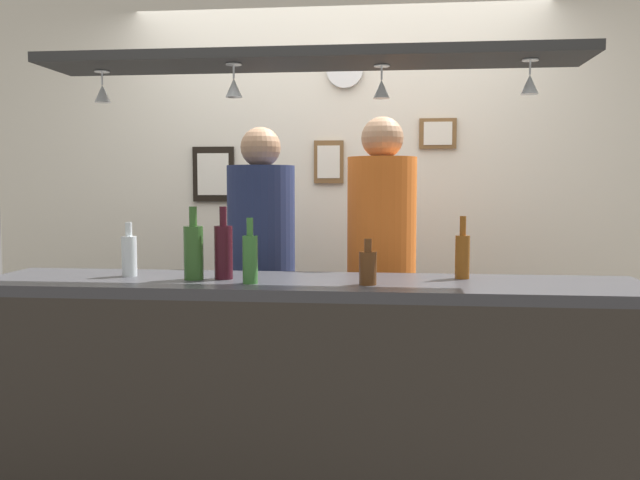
% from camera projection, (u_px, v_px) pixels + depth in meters
% --- Properties ---
extents(back_wall, '(4.40, 0.06, 2.60)m').
position_uv_depth(back_wall, '(338.00, 206.00, 4.15)').
color(back_wall, silver).
rests_on(back_wall, ground_plane).
extents(bar_counter, '(2.70, 0.55, 1.04)m').
position_uv_depth(bar_counter, '(303.00, 373.00, 2.61)').
color(bar_counter, '#38383D').
rests_on(bar_counter, ground_plane).
extents(overhead_glass_rack, '(2.20, 0.36, 0.04)m').
position_uv_depth(overhead_glass_rack, '(309.00, 59.00, 2.72)').
color(overhead_glass_rack, black).
extents(hanging_wineglass_far_left, '(0.07, 0.07, 0.13)m').
position_uv_depth(hanging_wineglass_far_left, '(102.00, 93.00, 2.87)').
color(hanging_wineglass_far_left, silver).
rests_on(hanging_wineglass_far_left, overhead_glass_rack).
extents(hanging_wineglass_left, '(0.07, 0.07, 0.13)m').
position_uv_depth(hanging_wineglass_left, '(234.00, 87.00, 2.70)').
color(hanging_wineglass_left, silver).
rests_on(hanging_wineglass_left, overhead_glass_rack).
extents(hanging_wineglass_center_left, '(0.07, 0.07, 0.13)m').
position_uv_depth(hanging_wineglass_center_left, '(382.00, 88.00, 2.74)').
color(hanging_wineglass_center_left, silver).
rests_on(hanging_wineglass_center_left, overhead_glass_rack).
extents(hanging_wineglass_center, '(0.07, 0.07, 0.13)m').
position_uv_depth(hanging_wineglass_center, '(530.00, 83.00, 2.61)').
color(hanging_wineglass_center, silver).
rests_on(hanging_wineglass_center, overhead_glass_rack).
extents(person_left_navy_shirt, '(0.34, 0.34, 1.72)m').
position_uv_depth(person_left_navy_shirt, '(261.00, 262.00, 3.40)').
color(person_left_navy_shirt, '#2D334C').
rests_on(person_left_navy_shirt, ground_plane).
extents(person_middle_orange_shirt, '(0.34, 0.34, 1.76)m').
position_uv_depth(person_middle_orange_shirt, '(381.00, 258.00, 3.33)').
color(person_middle_orange_shirt, '#2D334C').
rests_on(person_middle_orange_shirt, ground_plane).
extents(bottle_beer_amber_tall, '(0.06, 0.06, 0.26)m').
position_uv_depth(bottle_beer_amber_tall, '(462.00, 255.00, 2.78)').
color(bottle_beer_amber_tall, brown).
rests_on(bottle_beer_amber_tall, bar_counter).
extents(bottle_beer_brown_stubby, '(0.07, 0.07, 0.18)m').
position_uv_depth(bottle_beer_brown_stubby, '(368.00, 267.00, 2.61)').
color(bottle_beer_brown_stubby, '#512D14').
rests_on(bottle_beer_brown_stubby, bar_counter).
extents(bottle_beer_green_import, '(0.06, 0.06, 0.26)m').
position_uv_depth(bottle_beer_green_import, '(250.00, 257.00, 2.64)').
color(bottle_beer_green_import, '#336B2D').
rests_on(bottle_beer_green_import, bar_counter).
extents(bottle_soda_clear, '(0.06, 0.06, 0.23)m').
position_uv_depth(bottle_soda_clear, '(129.00, 255.00, 2.86)').
color(bottle_soda_clear, silver).
rests_on(bottle_soda_clear, bar_counter).
extents(bottle_champagne_green, '(0.08, 0.08, 0.30)m').
position_uv_depth(bottle_champagne_green, '(194.00, 251.00, 2.75)').
color(bottle_champagne_green, '#2D5623').
rests_on(bottle_champagne_green, bar_counter).
extents(bottle_wine_dark_red, '(0.08, 0.08, 0.30)m').
position_uv_depth(bottle_wine_dark_red, '(223.00, 251.00, 2.77)').
color(bottle_wine_dark_red, '#380F19').
rests_on(bottle_wine_dark_red, bar_counter).
extents(picture_frame_crest, '(0.18, 0.02, 0.26)m').
position_uv_depth(picture_frame_crest, '(329.00, 162.00, 4.10)').
color(picture_frame_crest, brown).
rests_on(picture_frame_crest, back_wall).
extents(picture_frame_caricature, '(0.26, 0.02, 0.34)m').
position_uv_depth(picture_frame_caricature, '(213.00, 174.00, 4.18)').
color(picture_frame_caricature, black).
rests_on(picture_frame_caricature, back_wall).
extents(picture_frame_upper_small, '(0.22, 0.02, 0.18)m').
position_uv_depth(picture_frame_upper_small, '(438.00, 133.00, 4.01)').
color(picture_frame_upper_small, brown).
rests_on(picture_frame_upper_small, back_wall).
extents(wall_clock, '(0.22, 0.03, 0.22)m').
position_uv_depth(wall_clock, '(345.00, 69.00, 4.03)').
color(wall_clock, white).
rests_on(wall_clock, back_wall).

